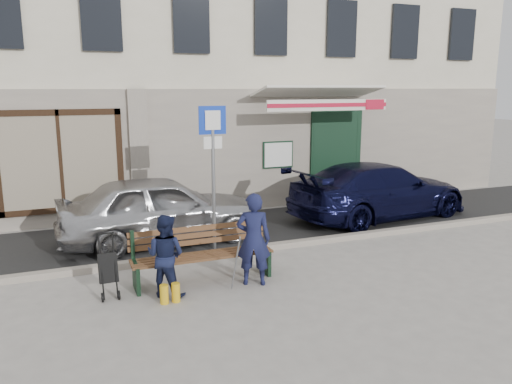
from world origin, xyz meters
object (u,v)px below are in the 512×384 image
man (254,239)px  stroller (108,269)px  car_navy (379,190)px  parking_sign (213,155)px  woman (165,255)px  car_silver (161,208)px  bench (200,255)px

man → stroller: (-2.30, 0.37, -0.34)m
car_navy → man: man is taller
parking_sign → woman: parking_sign is taller
stroller → woman: bearing=-20.9°
car_silver → car_navy: (5.48, -0.01, -0.02)m
parking_sign → bench: (-0.68, -1.40, -1.50)m
man → bench: bearing=-6.5°
car_silver → woman: size_ratio=3.22×
parking_sign → woman: size_ratio=2.19×
car_silver → parking_sign: parking_sign is taller
car_navy → bench: bearing=107.1°
bench → stroller: size_ratio=2.39×
parking_sign → stroller: parking_sign is taller
parking_sign → man: (0.12, -1.84, -1.18)m
parking_sign → car_navy: bearing=12.2°
car_navy → man: 5.38m
car_silver → stroller: bearing=149.8°
bench → woman: size_ratio=1.82×
car_silver → woman: 2.89m
bench → man: size_ratio=1.54×
car_silver → bench: car_silver is taller
man → car_silver: bearing=-49.3°
bench → woman: woman is taller
man → stroller: size_ratio=1.56×
bench → stroller: 1.51m
woman → man: bearing=-142.0°
car_silver → car_navy: size_ratio=0.88×
woman → car_navy: bearing=-113.6°
car_navy → parking_sign: (-4.64, -1.07, 1.26)m
man → woman: bearing=19.5°
car_silver → stroller: car_silver is taller
parking_sign → woman: (-1.33, -1.76, -1.30)m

